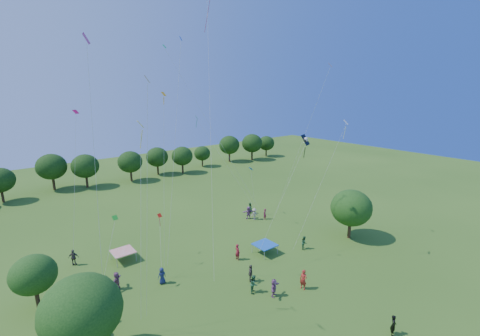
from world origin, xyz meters
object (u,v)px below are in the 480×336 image
object	(u,v)px
man_in_black	(393,325)
pirate_kite	(305,142)
near_tree_north	(33,275)
red_high_kite	(208,47)
tent_red_stripe	(123,252)
near_tree_east	(351,208)
tent_blue	(265,245)
near_tree_west	(81,311)

from	to	relation	value
man_in_black	pirate_kite	size ratio (longest dim) A/B	0.14
near_tree_north	pirate_kite	world-z (taller)	pirate_kite
pirate_kite	red_high_kite	distance (m)	13.67
near_tree_north	tent_red_stripe	xyz separation A→B (m)	(8.24, 3.19, -2.05)
near_tree_east	pirate_kite	world-z (taller)	pirate_kite
tent_blue	tent_red_stripe	bearing A→B (deg)	147.20
near_tree_north	tent_blue	xyz separation A→B (m)	(21.10, -5.10, -2.05)
near_tree_west	near_tree_north	xyz separation A→B (m)	(-1.73, 8.76, -1.05)
man_in_black	red_high_kite	world-z (taller)	red_high_kite
near_tree_west	near_tree_east	distance (m)	30.12
near_tree_north	red_high_kite	world-z (taller)	red_high_kite
man_in_black	tent_blue	bearing A→B (deg)	55.91
tent_red_stripe	near_tree_north	bearing A→B (deg)	-158.84
near_tree_east	tent_red_stripe	xyz separation A→B (m)	(-23.61, 11.95, -2.88)
man_in_black	pirate_kite	xyz separation A→B (m)	(4.82, 13.21, 11.63)
red_high_kite	near_tree_north	bearing A→B (deg)	175.34
near_tree_north	near_tree_west	bearing A→B (deg)	-78.82
near_tree_west	near_tree_north	bearing A→B (deg)	101.18
near_tree_west	pirate_kite	distance (m)	24.76
near_tree_west	pirate_kite	world-z (taller)	pirate_kite
tent_blue	red_high_kite	distance (m)	21.54
near_tree_north	pirate_kite	bearing A→B (deg)	-15.34
man_in_black	red_high_kite	size ratio (longest dim) A/B	0.06
near_tree_north	red_high_kite	size ratio (longest dim) A/B	0.18
man_in_black	red_high_kite	xyz separation A→B (m)	(-3.52, 18.71, 20.96)
tent_blue	near_tree_west	bearing A→B (deg)	-169.30
near_tree_west	pirate_kite	xyz separation A→B (m)	(23.25, 1.91, 8.31)
near_tree_east	tent_red_stripe	distance (m)	26.62
near_tree_north	man_in_black	xyz separation A→B (m)	(20.17, -20.06, -2.28)
near_tree_north	man_in_black	bearing A→B (deg)	-44.85
near_tree_east	man_in_black	xyz separation A→B (m)	(-11.68, -11.30, -3.11)
tent_red_stripe	man_in_black	distance (m)	26.13
near_tree_west	man_in_black	distance (m)	21.88
near_tree_east	man_in_black	distance (m)	16.55
tent_red_stripe	man_in_black	bearing A→B (deg)	-62.84
near_tree_east	tent_red_stripe	bearing A→B (deg)	153.16
tent_blue	man_in_black	bearing A→B (deg)	-93.57
tent_red_stripe	red_high_kite	world-z (taller)	red_high_kite
near_tree_east	near_tree_west	bearing A→B (deg)	-180.00
near_tree_west	near_tree_north	size ratio (longest dim) A/B	1.36
near_tree_north	tent_red_stripe	size ratio (longest dim) A/B	2.14
tent_blue	man_in_black	distance (m)	14.99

